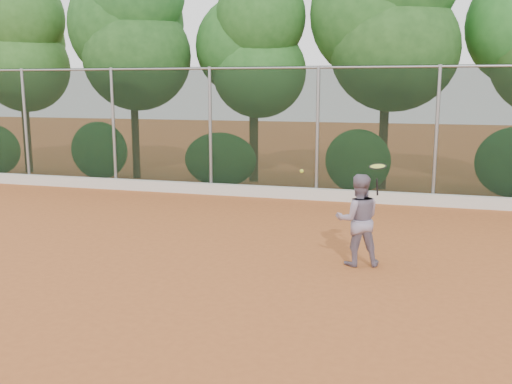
# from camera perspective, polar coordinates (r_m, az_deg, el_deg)

# --- Properties ---
(ground) EXTENTS (80.00, 80.00, 0.00)m
(ground) POSITION_cam_1_polar(r_m,az_deg,el_deg) (8.83, -1.77, -9.15)
(ground) COLOR #A15426
(ground) RESTS_ON ground
(concrete_curb) EXTENTS (24.00, 0.20, 0.30)m
(concrete_curb) POSITION_cam_1_polar(r_m,az_deg,el_deg) (15.23, 5.92, -0.21)
(concrete_curb) COLOR beige
(concrete_curb) RESTS_ON ground
(tennis_player) EXTENTS (0.88, 0.76, 1.55)m
(tennis_player) POSITION_cam_1_polar(r_m,az_deg,el_deg) (9.68, 10.17, -2.76)
(tennis_player) COLOR gray
(tennis_player) RESTS_ON ground
(chainlink_fence) EXTENTS (24.09, 0.09, 3.50)m
(chainlink_fence) POSITION_cam_1_polar(r_m,az_deg,el_deg) (15.18, 6.16, 6.26)
(chainlink_fence) COLOR black
(chainlink_fence) RESTS_ON ground
(foliage_backdrop) EXTENTS (23.70, 3.63, 7.55)m
(foliage_backdrop) POSITION_cam_1_polar(r_m,az_deg,el_deg) (17.24, 5.62, 15.23)
(foliage_backdrop) COLOR #3F2918
(foliage_backdrop) RESTS_ON ground
(tennis_racket) EXTENTS (0.36, 0.36, 0.54)m
(tennis_racket) POSITION_cam_1_polar(r_m,az_deg,el_deg) (9.47, 12.07, 2.28)
(tennis_racket) COLOR black
(tennis_racket) RESTS_ON ground
(tennis_ball_in_flight) EXTENTS (0.06, 0.06, 0.06)m
(tennis_ball_in_flight) POSITION_cam_1_polar(r_m,az_deg,el_deg) (9.51, 4.59, 2.10)
(tennis_ball_in_flight) COLOR #BBCF2F
(tennis_ball_in_flight) RESTS_ON ground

